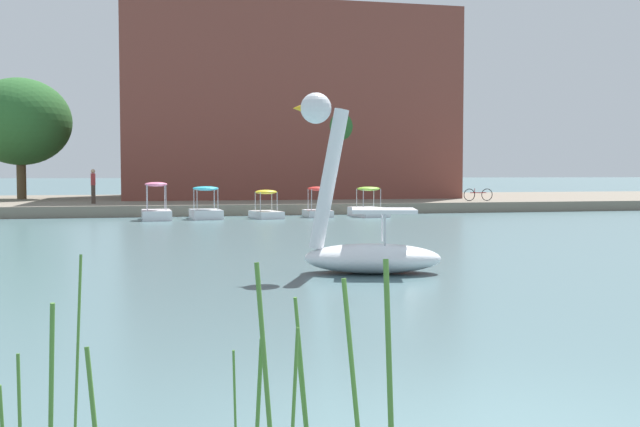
# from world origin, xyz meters

# --- Properties ---
(shore_bank_far) EXTENTS (123.09, 18.51, 0.54)m
(shore_bank_far) POSITION_xyz_m (0.00, 40.29, 0.27)
(shore_bank_far) COLOR slate
(shore_bank_far) RESTS_ON ground_plane
(swan_boat) EXTENTS (3.19, 2.08, 3.73)m
(swan_boat) POSITION_xyz_m (2.10, 9.83, 0.81)
(swan_boat) COLOR white
(swan_boat) RESTS_ON ground_plane
(pedal_boat_pink) EXTENTS (1.29, 2.30, 1.67)m
(pedal_boat_pink) POSITION_xyz_m (-1.71, 28.94, 0.46)
(pedal_boat_pink) COLOR white
(pedal_boat_pink) RESTS_ON ground_plane
(pedal_boat_cyan) EXTENTS (1.41, 2.11, 1.47)m
(pedal_boat_cyan) POSITION_xyz_m (0.48, 29.13, 0.46)
(pedal_boat_cyan) COLOR white
(pedal_boat_cyan) RESTS_ON ground_plane
(pedal_boat_yellow) EXTENTS (1.42, 2.09, 1.30)m
(pedal_boat_yellow) POSITION_xyz_m (3.20, 28.91, 0.38)
(pedal_boat_yellow) COLOR white
(pedal_boat_yellow) RESTS_ON ground_plane
(pedal_boat_red) EXTENTS (1.21, 1.87, 1.43)m
(pedal_boat_red) POSITION_xyz_m (5.76, 29.46, 0.43)
(pedal_boat_red) COLOR white
(pedal_boat_red) RESTS_ON ground_plane
(pedal_boat_lime) EXTENTS (1.54, 2.32, 1.42)m
(pedal_boat_lime) POSITION_xyz_m (8.18, 29.15, 0.39)
(pedal_boat_lime) COLOR white
(pedal_boat_lime) RESTS_ON ground_plane
(tree_broadleaf_right) EXTENTS (5.58, 5.48, 6.57)m
(tree_broadleaf_right) POSITION_xyz_m (8.76, 38.68, 4.72)
(tree_broadleaf_right) COLOR #423323
(tree_broadleaf_right) RESTS_ON shore_bank_far
(tree_broadleaf_behind_dock) EXTENTS (6.81, 6.96, 7.05)m
(tree_broadleaf_behind_dock) POSITION_xyz_m (-9.16, 41.73, 5.04)
(tree_broadleaf_behind_dock) COLOR brown
(tree_broadleaf_behind_dock) RESTS_ON shore_bank_far
(person_on_path) EXTENTS (0.24, 0.26, 1.73)m
(person_on_path) POSITION_xyz_m (-4.69, 34.13, 1.45)
(person_on_path) COLOR #47382D
(person_on_path) RESTS_ON shore_bank_far
(bicycle_parked) EXTENTS (1.74, 0.10, 0.69)m
(bicycle_parked) POSITION_xyz_m (15.64, 32.96, 0.88)
(bicycle_parked) COLOR black
(bicycle_parked) RESTS_ON shore_bank_far
(apartment_block) EXTENTS (20.02, 12.50, 11.38)m
(apartment_block) POSITION_xyz_m (6.59, 42.97, 6.23)
(apartment_block) COLOR brown
(apartment_block) RESTS_ON shore_bank_far
(reed_clump_foreground) EXTENTS (2.30, 1.12, 1.57)m
(reed_clump_foreground) POSITION_xyz_m (-1.80, -0.40, 0.65)
(reed_clump_foreground) COLOR #4C7F33
(reed_clump_foreground) RESTS_ON ground_plane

